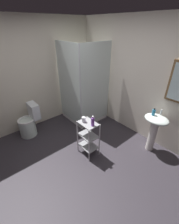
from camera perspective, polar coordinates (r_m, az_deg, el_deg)
The scene contains 11 objects.
ground_plane at distance 3.01m, azimuth -6.20°, elevation -20.15°, with size 4.20×4.20×0.02m, color #312D33.
wall_back at distance 3.45m, azimuth 19.23°, elevation 10.90°, with size 4.20×0.14×2.50m.
wall_left at distance 3.79m, azimuth -23.85°, elevation 11.64°, with size 0.10×4.20×2.50m, color beige.
shower_stall at distance 4.02m, azimuth -2.25°, elevation 3.07°, with size 0.92×0.92×2.00m.
pedestal_sink at distance 3.21m, azimuth 23.47°, elevation -5.03°, with size 0.46×0.37×0.81m.
sink_faucet at distance 3.17m, azimuth 25.53°, elevation 0.00°, with size 0.03×0.03×0.10m, color silver.
toilet at distance 3.79m, azimuth -21.93°, elevation -3.79°, with size 0.37×0.49×0.76m.
storage_cart at distance 2.94m, azimuth -0.49°, elevation -9.06°, with size 0.38×0.28×0.74m.
hand_soap_bottle at distance 3.08m, azimuth 23.15°, elevation -0.05°, with size 0.06×0.06×0.14m.
conditioner_bottle_purple at distance 2.64m, azimuth 1.22°, elevation -3.65°, with size 0.06×0.06×0.20m.
rinse_cup at distance 2.77m, azimuth -2.22°, elevation -2.85°, with size 0.07×0.07×0.10m, color silver.
Camera 1 is at (1.65, -1.00, 2.30)m, focal length 24.11 mm.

